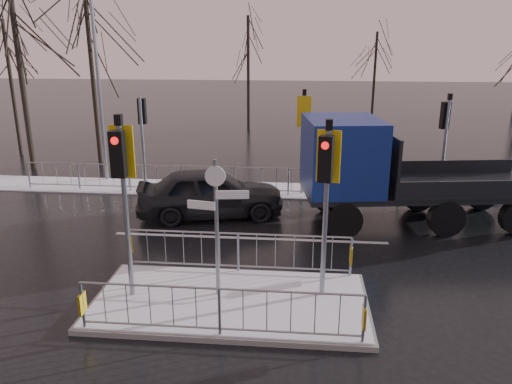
# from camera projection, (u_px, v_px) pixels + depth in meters

# --- Properties ---
(ground) EXTENTS (120.00, 120.00, 0.00)m
(ground) POSITION_uv_depth(u_px,v_px,m) (230.00, 304.00, 10.95)
(ground) COLOR black
(ground) RESTS_ON ground
(snow_verge) EXTENTS (30.00, 2.00, 0.04)m
(snow_verge) POSITION_uv_depth(u_px,v_px,m) (262.00, 190.00, 19.12)
(snow_verge) COLOR white
(snow_verge) RESTS_ON ground
(lane_markings) EXTENTS (8.00, 11.38, 0.01)m
(lane_markings) POSITION_uv_depth(u_px,v_px,m) (228.00, 312.00, 10.63)
(lane_markings) COLOR silver
(lane_markings) RESTS_ON ground
(traffic_island) EXTENTS (6.00, 3.04, 4.15)m
(traffic_island) POSITION_uv_depth(u_px,v_px,m) (230.00, 288.00, 10.84)
(traffic_island) COLOR #62625E
(traffic_island) RESTS_ON ground
(far_kerb_fixtures) EXTENTS (18.00, 0.65, 3.83)m
(far_kerb_fixtures) POSITION_uv_depth(u_px,v_px,m) (269.00, 168.00, 18.32)
(far_kerb_fixtures) COLOR gray
(far_kerb_fixtures) RESTS_ON ground
(car_far_lane) EXTENTS (5.02, 2.92, 1.60)m
(car_far_lane) POSITION_uv_depth(u_px,v_px,m) (210.00, 193.00, 16.15)
(car_far_lane) COLOR black
(car_far_lane) RESTS_ON ground
(flatbed_truck) EXTENTS (7.46, 3.61, 3.32)m
(flatbed_truck) POSITION_uv_depth(u_px,v_px,m) (374.00, 169.00, 15.23)
(flatbed_truck) COLOR black
(flatbed_truck) RESTS_ON ground
(tree_near_a) EXTENTS (4.75, 4.75, 8.97)m
(tree_near_a) POSITION_uv_depth(u_px,v_px,m) (14.00, 25.00, 20.54)
(tree_near_a) COLOR black
(tree_near_a) RESTS_ON ground
(tree_near_b) EXTENTS (4.00, 4.00, 7.55)m
(tree_near_b) POSITION_uv_depth(u_px,v_px,m) (90.00, 48.00, 22.03)
(tree_near_b) COLOR black
(tree_near_b) RESTS_ON ground
(tree_near_c) EXTENTS (3.50, 3.50, 6.61)m
(tree_near_c) POSITION_uv_depth(u_px,v_px,m) (8.00, 62.00, 23.58)
(tree_near_c) COLOR black
(tree_near_c) RESTS_ON ground
(tree_far_a) EXTENTS (3.75, 3.75, 7.08)m
(tree_far_a) POSITION_uv_depth(u_px,v_px,m) (248.00, 51.00, 30.62)
(tree_far_a) COLOR black
(tree_far_a) RESTS_ON ground
(tree_far_b) EXTENTS (3.25, 3.25, 6.14)m
(tree_far_b) POSITION_uv_depth(u_px,v_px,m) (375.00, 61.00, 31.99)
(tree_far_b) COLOR black
(tree_far_b) RESTS_ON ground
(street_lamp_left) EXTENTS (1.25, 0.18, 8.20)m
(street_lamp_left) POSITION_uv_depth(u_px,v_px,m) (99.00, 68.00, 19.23)
(street_lamp_left) COLOR gray
(street_lamp_left) RESTS_ON ground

